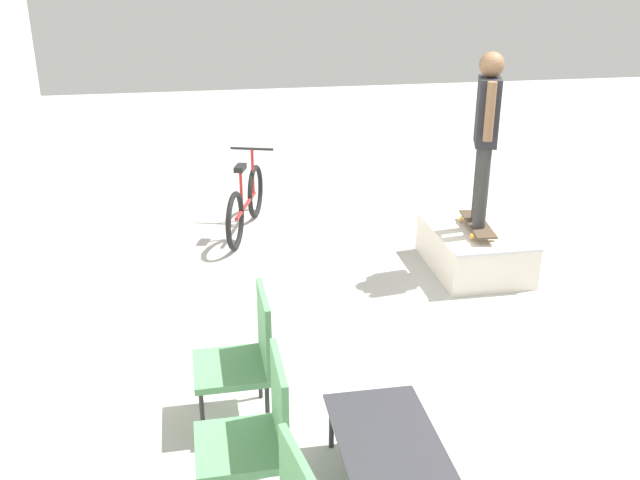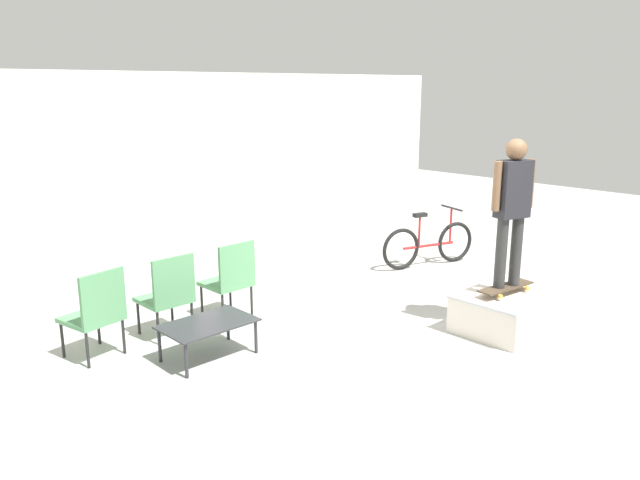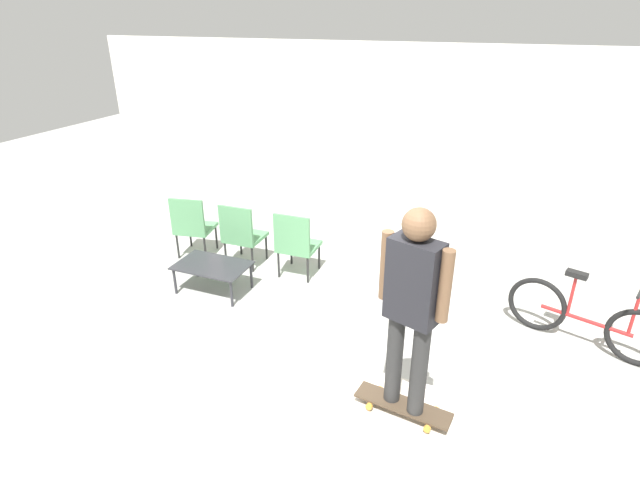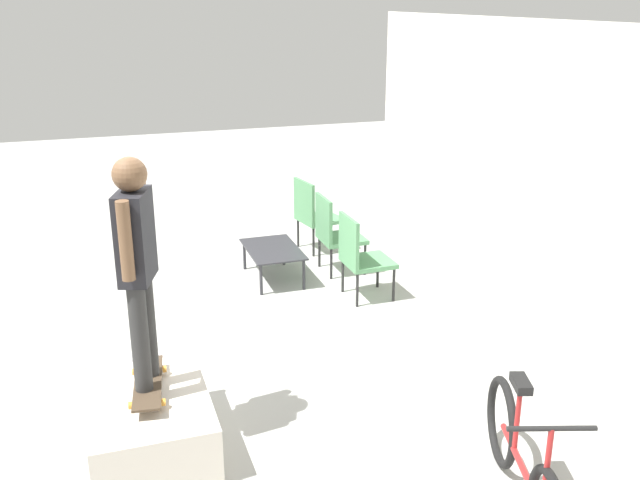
% 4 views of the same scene
% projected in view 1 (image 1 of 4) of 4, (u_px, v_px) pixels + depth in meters
% --- Properties ---
extents(ground_plane, '(24.00, 24.00, 0.00)m').
position_uv_depth(ground_plane, '(457.00, 332.00, 6.24)').
color(ground_plane, '#A8A8A3').
extents(skate_ramp_box, '(1.24, 0.88, 0.46)m').
position_uv_depth(skate_ramp_box, '(474.00, 249.00, 7.40)').
color(skate_ramp_box, silver).
rests_on(skate_ramp_box, ground_plane).
extents(skateboard_on_ramp, '(0.81, 0.33, 0.07)m').
position_uv_depth(skateboard_on_ramp, '(477.00, 224.00, 7.23)').
color(skateboard_on_ramp, '#473828').
rests_on(skateboard_on_ramp, skate_ramp_box).
extents(person_skater, '(0.55, 0.31, 1.70)m').
position_uv_depth(person_skater, '(486.00, 126.00, 6.85)').
color(person_skater, '#2D2D2D').
rests_on(person_skater, skateboard_on_ramp).
extents(coffee_table, '(0.96, 0.61, 0.39)m').
position_uv_depth(coffee_table, '(386.00, 440.00, 4.32)').
color(coffee_table, '#2D2D33').
rests_on(coffee_table, ground_plane).
extents(patio_chair_center, '(0.53, 0.53, 0.97)m').
position_uv_depth(patio_chair_center, '(257.00, 430.00, 4.13)').
color(patio_chair_center, black).
rests_on(patio_chair_center, ground_plane).
extents(patio_chair_right, '(0.53, 0.53, 0.97)m').
position_uv_depth(patio_chair_right, '(245.00, 353.00, 4.91)').
color(patio_chair_right, black).
rests_on(patio_chair_right, ground_plane).
extents(bicycle, '(1.64, 0.66, 0.92)m').
position_uv_depth(bicycle, '(246.00, 203.00, 8.33)').
color(bicycle, black).
rests_on(bicycle, ground_plane).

